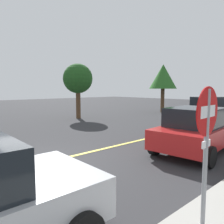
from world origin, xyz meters
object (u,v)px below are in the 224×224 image
at_px(car_red_near_curb, 196,130).
at_px(tree_left_verge, 78,79).
at_px(stop_sign, 206,135).
at_px(tree_right_verge, 163,77).
at_px(car_black_mid_road, 209,108).

height_order(car_red_near_curb, tree_left_verge, tree_left_verge).
height_order(stop_sign, tree_right_verge, tree_right_verge).
height_order(tree_left_verge, tree_right_verge, tree_right_verge).
relative_size(stop_sign, tree_right_verge, 0.51).
distance_m(stop_sign, car_red_near_curb, 4.87).
distance_m(tree_left_verge, tree_right_verge, 8.55).
relative_size(car_black_mid_road, tree_right_verge, 1.04).
bearing_deg(car_black_mid_road, tree_right_verge, 75.26).
bearing_deg(stop_sign, car_red_near_curb, 28.51).
height_order(car_red_near_curb, tree_right_verge, tree_right_verge).
relative_size(car_red_near_curb, tree_right_verge, 0.89).
bearing_deg(car_red_near_curb, tree_left_verge, 79.26).
bearing_deg(car_black_mid_road, tree_left_verge, 135.07).
xyz_separation_m(stop_sign, car_black_mid_road, (13.23, 5.94, -0.76)).
xyz_separation_m(tree_left_verge, tree_right_verge, (8.34, -1.87, 0.38)).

